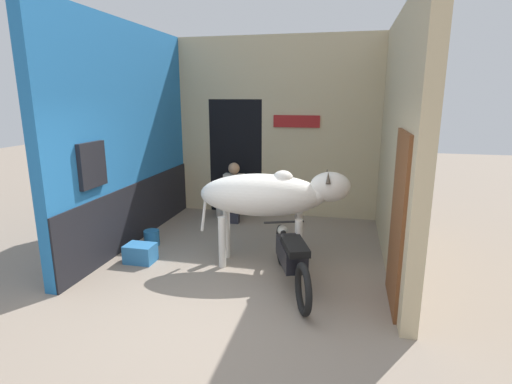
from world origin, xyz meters
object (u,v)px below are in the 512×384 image
Objects in this scene: motorcycle_near at (291,257)px; shopkeeper_seated at (234,191)px; plastic_stool at (222,206)px; bucket at (152,238)px; cow at (270,196)px; crate at (140,253)px.

motorcycle_near is 3.01m from shopkeeper_seated.
motorcycle_near is 3.37m from plastic_stool.
cow is at bearing -8.48° from bucket.
plastic_stool is (-1.85, 2.82, -0.20)m from motorcycle_near.
bucket is at bearing 171.52° from cow.
shopkeeper_seated is 1.96m from bucket.
motorcycle_near reaches higher than crate.
plastic_stool is at bearing 69.93° from bucket.
cow reaches higher than motorcycle_near.
shopkeeper_seated is at bearing 120.54° from motorcycle_near.
cow is 2.72m from plastic_stool.
crate is (-2.35, 0.29, -0.28)m from motorcycle_near.
shopkeeper_seated is 2.82× the size of plastic_stool.
plastic_stool is 1.96m from bucket.
plastic_stool is 2.58m from crate.
shopkeeper_seated is at bearing 119.95° from cow.
motorcycle_near is 4.38× the size of crate.
shopkeeper_seated is 2.50m from crate.
plastic_stool is at bearing 78.69° from crate.
bucket is at bearing -110.07° from plastic_stool.
plastic_stool is at bearing 144.62° from shopkeeper_seated.
plastic_stool is at bearing 123.61° from cow.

